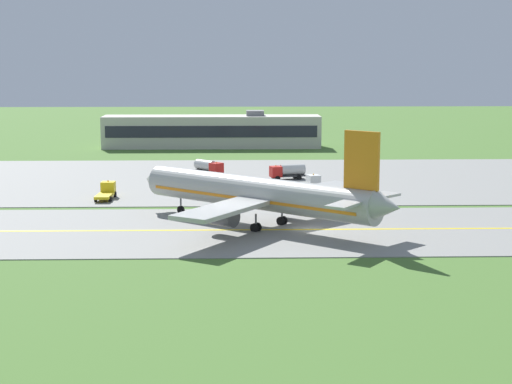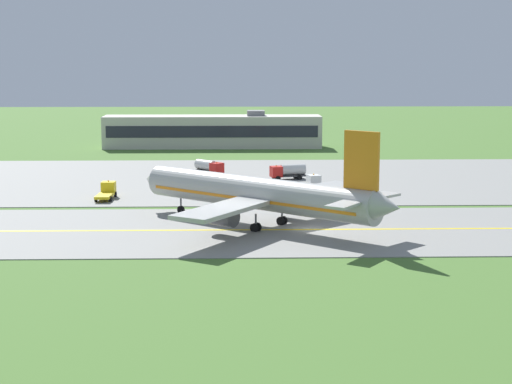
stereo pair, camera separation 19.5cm
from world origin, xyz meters
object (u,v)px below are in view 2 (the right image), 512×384
Objects in this scene: service_truck_pushback at (107,191)px; service_truck_catering at (306,183)px; airplane_lead at (260,194)px; service_truck_fuel at (288,171)px; service_truck_baggage at (209,167)px.

service_truck_catering is at bearing 13.01° from service_truck_pushback.
airplane_lead is 4.86× the size of service_truck_catering.
service_truck_baggage is at bearing 156.65° from service_truck_fuel.
service_truck_fuel reaches higher than service_truck_pushback.
service_truck_catering is at bearing 73.51° from airplane_lead.
service_truck_baggage is at bearing 59.37° from service_truck_pushback.
airplane_lead is at bearing -80.49° from service_truck_baggage.
service_truck_catering is at bearing -47.56° from service_truck_baggage.
service_truck_fuel is at bearing 81.23° from airplane_lead.
airplane_lead is 30.43m from service_truck_pushback.
airplane_lead reaches higher than service_truck_baggage.
service_truck_pushback is (-30.18, -6.97, 0.00)m from service_truck_catering.
service_truck_baggage and service_truck_fuel have the same top height.
airplane_lead is at bearing -98.77° from service_truck_fuel.
service_truck_fuel is 0.94× the size of service_truck_catering.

